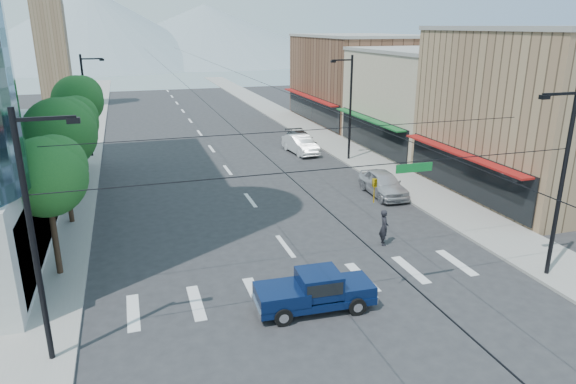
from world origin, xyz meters
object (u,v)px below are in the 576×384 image
pedestrian (384,227)px  parked_car_far (301,140)px  pickup_truck (314,290)px  parked_car_near (383,183)px  parked_car_mid (301,144)px

pedestrian → parked_car_far: size_ratio=0.39×
pickup_truck → parked_car_far: pickup_truck is taller
parked_car_near → pedestrian: bearing=-114.8°
pickup_truck → parked_car_near: parked_car_near is taller
parked_car_near → parked_car_mid: bearing=98.9°
pedestrian → parked_car_mid: bearing=10.0°
parked_car_mid → parked_car_far: 2.36m
pickup_truck → parked_car_mid: size_ratio=1.00×
pedestrian → parked_car_mid: (2.46, 21.08, -0.15)m
pickup_truck → parked_car_far: bearing=74.7°
pedestrian → parked_car_near: bearing=-10.7°
parked_car_mid → pickup_truck: bearing=-113.0°
parked_car_near → parked_car_far: (-0.71, 15.67, -0.11)m
parked_car_near → parked_car_mid: size_ratio=0.99×
pickup_truck → parked_car_mid: 27.54m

